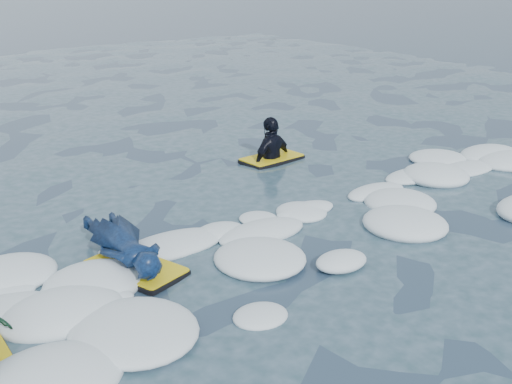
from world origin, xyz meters
TOP-DOWN VIEW (x-y plane):
  - ground at (0.00, 0.00)m, footprint 120.00×120.00m
  - foam_band at (0.00, 1.03)m, footprint 12.00×3.10m
  - prone_woman_unit at (-1.22, 1.54)m, footprint 0.95×1.78m
  - waiting_rider_unit at (2.62, 3.81)m, footprint 1.14×0.69m

SIDE VIEW (x-z plane):
  - waiting_rider_unit at x=2.62m, z-range -0.84..0.80m
  - ground at x=0.00m, z-range 0.00..0.00m
  - foam_band at x=0.00m, z-range -0.15..0.15m
  - prone_woman_unit at x=-1.22m, z-range 0.01..0.46m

